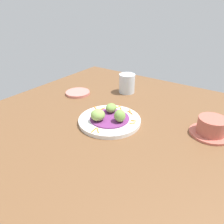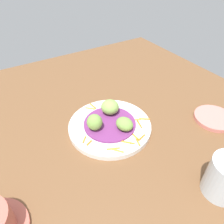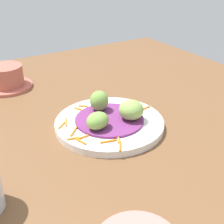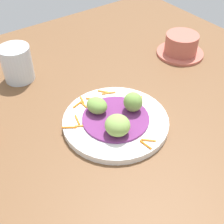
{
  "view_description": "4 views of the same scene",
  "coord_description": "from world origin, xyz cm",
  "px_view_note": "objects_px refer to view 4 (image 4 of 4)",
  "views": [
    {
      "loc": [
        38.59,
        -57.83,
        43.49
      ],
      "look_at": [
        -1.68,
        -0.01,
        6.07
      ],
      "focal_mm": 34.22,
      "sensor_mm": 36.0,
      "label": 1
    },
    {
      "loc": [
        20.19,
        36.68,
        43.96
      ],
      "look_at": [
        -3.65,
        -2.29,
        6.41
      ],
      "focal_mm": 33.52,
      "sensor_mm": 36.0,
      "label": 2
    },
    {
      "loc": [
        -51.41,
        28.89,
        36.1
      ],
      "look_at": [
        -3.51,
        -0.78,
        6.26
      ],
      "focal_mm": 49.29,
      "sensor_mm": 36.0,
      "label": 3
    },
    {
      "loc": [
        -31.85,
        -40.87,
        49.67
      ],
      "look_at": [
        -2.27,
        0.15,
        4.89
      ],
      "focal_mm": 49.38,
      "sensor_mm": 36.0,
      "label": 4
    }
  ],
  "objects_px": {
    "guac_scoop_right": "(117,125)",
    "water_glass": "(17,64)",
    "guac_scoop_left": "(133,102)",
    "main_plate": "(116,122)",
    "terracotta_bowl": "(181,46)",
    "guac_scoop_center": "(97,106)"
  },
  "relations": [
    {
      "from": "guac_scoop_right",
      "to": "water_glass",
      "type": "distance_m",
      "value": 0.34
    },
    {
      "from": "guac_scoop_left",
      "to": "guac_scoop_right",
      "type": "distance_m",
      "value": 0.08
    },
    {
      "from": "guac_scoop_center",
      "to": "terracotta_bowl",
      "type": "xyz_separation_m",
      "value": [
        0.35,
        0.09,
        -0.01
      ]
    },
    {
      "from": "terracotta_bowl",
      "to": "water_glass",
      "type": "bearing_deg",
      "value": 159.78
    },
    {
      "from": "guac_scoop_left",
      "to": "water_glass",
      "type": "distance_m",
      "value": 0.33
    },
    {
      "from": "guac_scoop_right",
      "to": "main_plate",
      "type": "bearing_deg",
      "value": 58.07
    },
    {
      "from": "main_plate",
      "to": "guac_scoop_right",
      "type": "bearing_deg",
      "value": -121.93
    },
    {
      "from": "terracotta_bowl",
      "to": "water_glass",
      "type": "height_order",
      "value": "water_glass"
    },
    {
      "from": "guac_scoop_center",
      "to": "water_glass",
      "type": "xyz_separation_m",
      "value": [
        -0.08,
        0.25,
        0.01
      ]
    },
    {
      "from": "guac_scoop_right",
      "to": "water_glass",
      "type": "bearing_deg",
      "value": 103.14
    },
    {
      "from": "main_plate",
      "to": "guac_scoop_left",
      "type": "distance_m",
      "value": 0.06
    },
    {
      "from": "main_plate",
      "to": "terracotta_bowl",
      "type": "bearing_deg",
      "value": 21.48
    },
    {
      "from": "guac_scoop_right",
      "to": "guac_scoop_center",
      "type": "bearing_deg",
      "value": 88.07
    },
    {
      "from": "guac_scoop_center",
      "to": "terracotta_bowl",
      "type": "bearing_deg",
      "value": 14.25
    },
    {
      "from": "guac_scoop_center",
      "to": "guac_scoop_right",
      "type": "xyz_separation_m",
      "value": [
        -0.0,
        -0.08,
        0.0
      ]
    },
    {
      "from": "guac_scoop_right",
      "to": "water_glass",
      "type": "relative_size",
      "value": 0.58
    },
    {
      "from": "guac_scoop_right",
      "to": "terracotta_bowl",
      "type": "bearing_deg",
      "value": 25.48
    },
    {
      "from": "main_plate",
      "to": "guac_scoop_left",
      "type": "bearing_deg",
      "value": -1.93
    },
    {
      "from": "main_plate",
      "to": "terracotta_bowl",
      "type": "xyz_separation_m",
      "value": [
        0.33,
        0.13,
        0.02
      ]
    },
    {
      "from": "guac_scoop_center",
      "to": "guac_scoop_left",
      "type": "bearing_deg",
      "value": -31.93
    },
    {
      "from": "water_glass",
      "to": "terracotta_bowl",
      "type": "bearing_deg",
      "value": -20.22
    },
    {
      "from": "main_plate",
      "to": "guac_scoop_left",
      "type": "xyz_separation_m",
      "value": [
        0.05,
        -0.0,
        0.04
      ]
    }
  ]
}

